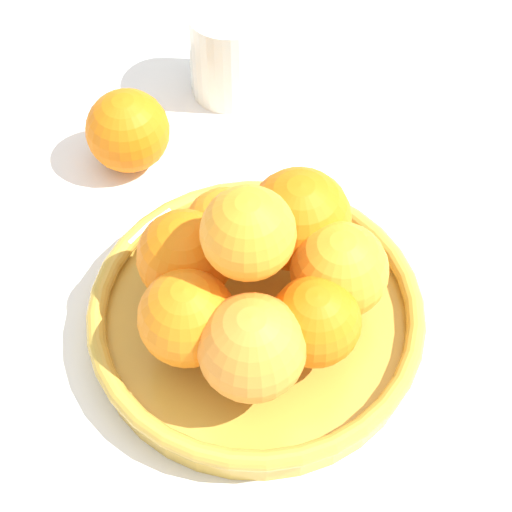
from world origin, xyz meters
The scene contains 5 objects.
ground_plane centered at (0.00, 0.00, 0.00)m, with size 4.00×4.00×0.00m, color white.
fruit_bowl centered at (0.00, 0.00, 0.02)m, with size 0.27×0.27×0.04m.
orange_pile centered at (0.00, 0.00, 0.08)m, with size 0.18×0.19×0.13m.
stray_orange centered at (-0.22, -0.02, 0.04)m, with size 0.08×0.08×0.08m, color orange.
drinking_glass centered at (-0.27, 0.10, 0.05)m, with size 0.08×0.08×0.09m, color silver.
Camera 1 is at (0.33, -0.16, 0.59)m, focal length 60.00 mm.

